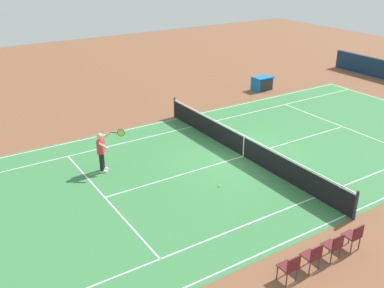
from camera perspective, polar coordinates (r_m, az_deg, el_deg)
ground_plane at (r=19.26m, az=6.64°, el=-1.57°), size 60.00×60.00×0.00m
court_slab at (r=19.26m, az=6.64°, el=-1.57°), size 24.20×11.40×0.00m
court_line_markings at (r=19.26m, az=6.64°, el=-1.56°), size 23.85×11.05×0.01m
tennis_net at (r=19.05m, az=6.71°, el=-0.24°), size 0.10×11.70×1.08m
tennis_player_near at (r=17.85m, az=-11.56°, el=-0.77°), size 1.18×0.75×1.70m
tennis_ball at (r=16.78m, az=3.54°, el=-5.42°), size 0.07×0.07×0.07m
spectator_chair_0 at (r=14.10m, az=20.19°, el=-10.98°), size 0.44×0.44×0.88m
spectator_chair_1 at (r=13.51m, az=17.87°, el=-12.29°), size 0.44×0.44×0.88m
spectator_chair_2 at (r=12.95m, az=15.32°, el=-13.70°), size 0.44×0.44×0.88m
spectator_chair_3 at (r=12.43m, az=12.52°, el=-15.19°), size 0.44×0.44×0.88m
equipment_cart_tarped at (r=28.51m, az=9.06°, el=7.77°), size 1.25×0.84×0.85m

